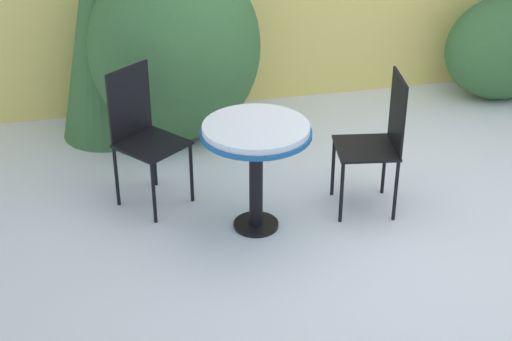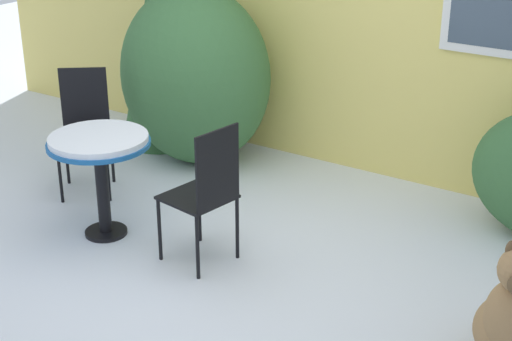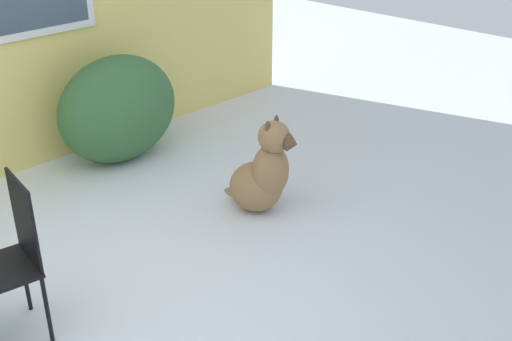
{
  "view_description": "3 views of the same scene",
  "coord_description": "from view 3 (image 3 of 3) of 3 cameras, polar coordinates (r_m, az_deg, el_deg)",
  "views": [
    {
      "loc": [
        -1.93,
        -3.99,
        2.74
      ],
      "look_at": [
        -0.96,
        0.18,
        0.41
      ],
      "focal_mm": 55.0,
      "sensor_mm": 36.0,
      "label": 1
    },
    {
      "loc": [
        2.55,
        -3.27,
        2.53
      ],
      "look_at": [
        0.0,
        0.6,
        0.55
      ],
      "focal_mm": 55.0,
      "sensor_mm": 36.0,
      "label": 2
    },
    {
      "loc": [
        -1.27,
        -2.68,
        2.43
      ],
      "look_at": [
        1.79,
        0.28,
        0.32
      ],
      "focal_mm": 45.0,
      "sensor_mm": 36.0,
      "label": 3
    }
  ],
  "objects": [
    {
      "name": "ground_plane",
      "position": [
        3.84,
        -16.29,
        -14.24
      ],
      "size": [
        16.0,
        16.0,
        0.0
      ],
      "primitive_type": "plane",
      "color": "silver"
    },
    {
      "name": "shrub_middle",
      "position": [
        5.64,
        -12.12,
        5.35
      ],
      "size": [
        1.11,
        0.66,
        0.93
      ],
      "color": "#386638",
      "rests_on": "ground_plane"
    },
    {
      "name": "patio_chair_far_side",
      "position": [
        3.68,
        -21.1,
        -7.12
      ],
      "size": [
        0.44,
        0.44,
        0.94
      ],
      "rotation": [
        0.0,
        0.0,
        -1.73
      ],
      "color": "black",
      "rests_on": "ground_plane"
    },
    {
      "name": "dog",
      "position": [
        4.74,
        0.6,
        -0.43
      ],
      "size": [
        0.48,
        0.62,
        0.76
      ],
      "rotation": [
        0.0,
        0.0,
        0.26
      ],
      "color": "#937047",
      "rests_on": "ground_plane"
    }
  ]
}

